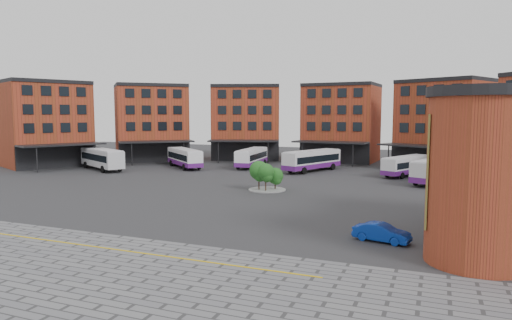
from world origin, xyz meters
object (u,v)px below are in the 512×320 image
at_px(tree_island, 266,174).
at_px(bus_e, 407,165).
at_px(bus_b, 184,158).
at_px(blue_car, 382,232).
at_px(bus_c, 252,157).
at_px(bus_f, 438,170).
at_px(bus_d, 312,160).
at_px(bus_a, 102,157).

bearing_deg(tree_island, bus_e, 53.37).
height_order(tree_island, bus_b, tree_island).
relative_size(tree_island, bus_e, 0.43).
xyz_separation_m(tree_island, blue_car, (15.18, -16.96, -1.27)).
bearing_deg(bus_c, bus_f, -19.89).
xyz_separation_m(bus_b, bus_d, (21.05, 3.34, 0.07)).
height_order(tree_island, bus_e, tree_island).
bearing_deg(blue_car, bus_c, 46.38).
bearing_deg(bus_e, bus_d, -155.65).
height_order(bus_b, bus_d, bus_d).
bearing_deg(bus_f, bus_b, -161.79).
distance_m(bus_c, bus_e, 25.15).
relative_size(bus_a, bus_c, 1.04).
distance_m(bus_a, bus_f, 50.54).
distance_m(tree_island, bus_d, 19.66).
bearing_deg(blue_car, bus_d, 34.47).
relative_size(bus_d, bus_f, 1.03).
distance_m(bus_c, bus_f, 30.28).
height_order(bus_e, blue_car, bus_e).
bearing_deg(bus_e, bus_b, -149.81).
xyz_separation_m(bus_b, bus_c, (10.10, 5.01, -0.02)).
xyz_separation_m(bus_c, bus_f, (29.31, -7.61, 0.05)).
relative_size(bus_b, bus_f, 0.88).
bearing_deg(bus_c, blue_car, -61.40).
bearing_deg(bus_b, bus_c, -22.48).
bearing_deg(bus_c, bus_d, -14.02).
relative_size(bus_c, blue_car, 2.83).
distance_m(bus_b, blue_car, 48.95).
distance_m(tree_island, bus_f, 23.21).
bearing_deg(bus_a, blue_car, -90.21).
distance_m(tree_island, bus_a, 32.83).
height_order(tree_island, bus_c, tree_island).
bearing_deg(bus_c, bus_a, -154.79).
bearing_deg(bus_e, bus_c, -159.16).
relative_size(bus_a, bus_f, 1.02).
bearing_deg(bus_d, bus_e, 21.80).
bearing_deg(bus_f, tree_island, -121.76).
distance_m(bus_a, bus_e, 47.28).
bearing_deg(bus_e, bus_f, -28.72).
bearing_deg(tree_island, bus_a, 164.20).
bearing_deg(bus_d, tree_island, -68.56).
distance_m(bus_a, bus_b, 13.17).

